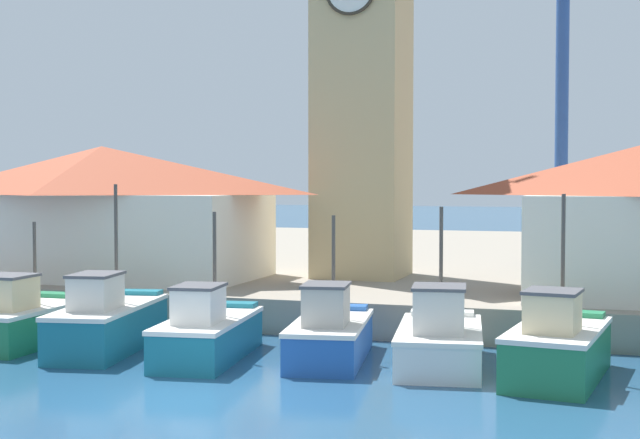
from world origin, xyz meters
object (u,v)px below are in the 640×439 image
at_px(fishing_boat_right_inner, 440,339).
at_px(clock_tower, 362,62).
at_px(warehouse_left, 102,210).
at_px(fishing_boat_right_outer, 557,347).
at_px(fishing_boat_mid_left, 108,322).
at_px(fishing_boat_mid_right, 330,334).
at_px(fishing_boat_left_inner, 23,320).
at_px(fishing_boat_center, 208,333).
at_px(port_crane_near, 561,100).

bearing_deg(fishing_boat_right_inner, clock_tower, 114.99).
bearing_deg(warehouse_left, fishing_boat_right_outer, -24.53).
distance_m(fishing_boat_right_inner, warehouse_left, 16.26).
bearing_deg(fishing_boat_mid_left, fishing_boat_mid_right, 4.95).
distance_m(fishing_boat_right_inner, clock_tower, 14.37).
relative_size(fishing_boat_left_inner, fishing_boat_mid_right, 0.95).
height_order(fishing_boat_center, fishing_boat_mid_right, fishing_boat_center).
xyz_separation_m(fishing_boat_center, fishing_boat_mid_right, (3.17, 0.81, -0.00)).
height_order(fishing_boat_left_inner, fishing_boat_mid_right, fishing_boat_mid_right).
xyz_separation_m(fishing_boat_right_inner, clock_tower, (-4.87, 10.45, 8.58)).
xyz_separation_m(fishing_boat_right_inner, fishing_boat_right_outer, (2.94, -0.57, 0.08)).
distance_m(fishing_boat_left_inner, fishing_boat_mid_right, 9.20).
bearing_deg(port_crane_near, fishing_boat_right_outer, -87.37).
xyz_separation_m(fishing_boat_right_outer, port_crane_near, (-0.82, 17.90, 7.44)).
xyz_separation_m(fishing_boat_mid_left, fishing_boat_right_outer, (12.20, 0.08, -0.01)).
distance_m(fishing_boat_right_outer, clock_tower, 15.96).
bearing_deg(warehouse_left, fishing_boat_mid_right, -33.00).
distance_m(fishing_boat_left_inner, warehouse_left, 8.65).
height_order(fishing_boat_mid_left, fishing_boat_center, fishing_boat_mid_left).
distance_m(fishing_boat_right_outer, warehouse_left, 19.11).
xyz_separation_m(fishing_boat_mid_left, clock_tower, (4.39, 11.10, 8.49)).
xyz_separation_m(fishing_boat_mid_left, fishing_boat_center, (3.19, -0.26, -0.08)).
distance_m(fishing_boat_left_inner, fishing_boat_right_outer, 15.03).
distance_m(clock_tower, warehouse_left, 11.40).
bearing_deg(fishing_boat_left_inner, warehouse_left, 105.35).
bearing_deg(fishing_boat_left_inner, port_crane_near, 51.58).
distance_m(fishing_boat_left_inner, fishing_boat_center, 6.03).
xyz_separation_m(fishing_boat_mid_left, fishing_boat_mid_right, (6.35, 0.55, -0.09)).
height_order(warehouse_left, port_crane_near, port_crane_near).
height_order(fishing_boat_center, fishing_boat_right_inner, fishing_boat_right_inner).
distance_m(fishing_boat_left_inner, port_crane_near, 24.06).
bearing_deg(port_crane_near, fishing_boat_right_inner, -96.96).
bearing_deg(warehouse_left, fishing_boat_left_inner, -74.65).
relative_size(fishing_boat_mid_right, port_crane_near, 0.25).
relative_size(fishing_boat_left_inner, fishing_boat_right_outer, 0.97).
distance_m(fishing_boat_mid_right, clock_tower, 13.73).
distance_m(clock_tower, port_crane_near, 9.86).
height_order(fishing_boat_right_inner, warehouse_left, warehouse_left).
distance_m(fishing_boat_left_inner, fishing_boat_right_inner, 12.11).
relative_size(fishing_boat_mid_right, clock_tower, 0.28).
bearing_deg(port_crane_near, fishing_boat_center, -114.17).
relative_size(fishing_boat_right_inner, clock_tower, 0.29).
height_order(fishing_boat_left_inner, fishing_boat_center, fishing_boat_center).
relative_size(fishing_boat_mid_left, warehouse_left, 0.44).
relative_size(fishing_boat_center, fishing_boat_right_inner, 1.01).
height_order(fishing_boat_right_outer, warehouse_left, warehouse_left).
distance_m(fishing_boat_mid_right, fishing_boat_right_inner, 2.91).
bearing_deg(fishing_boat_mid_right, warehouse_left, 147.00).
bearing_deg(clock_tower, fishing_boat_right_outer, -54.69).
height_order(fishing_boat_right_inner, port_crane_near, port_crane_near).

